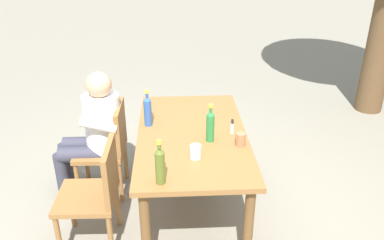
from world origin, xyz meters
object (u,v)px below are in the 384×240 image
object	(u,v)px
chair_near_left	(109,145)
bottle_blue	(148,110)
bottle_olive	(160,165)
backpack_by_near_side	(186,128)
chair_near_right	(96,191)
cup_terracotta	(240,139)
bottle_green	(210,125)
dining_table	(192,144)
table_knife	(232,125)
cup_glass	(196,152)
person_in_white_shirt	(95,129)

from	to	relation	value
chair_near_left	bottle_blue	world-z (taller)	bottle_blue
bottle_olive	backpack_by_near_side	bearing A→B (deg)	172.60
chair_near_right	cup_terracotta	bearing A→B (deg)	97.32
bottle_green	cup_terracotta	distance (m)	0.25
bottle_blue	cup_terracotta	size ratio (longest dim) A/B	3.12
dining_table	backpack_by_near_side	size ratio (longest dim) A/B	3.45
table_knife	cup_glass	bearing A→B (deg)	-34.92
chair_near_right	person_in_white_shirt	distance (m)	0.72
dining_table	bottle_olive	world-z (taller)	bottle_olive
chair_near_right	bottle_blue	distance (m)	0.76
bottle_olive	bottle_blue	xyz separation A→B (m)	(-0.83, -0.12, -0.00)
chair_near_right	backpack_by_near_side	distance (m)	1.69
bottle_olive	backpack_by_near_side	distance (m)	1.95
cup_terracotta	cup_glass	size ratio (longest dim) A/B	1.01
person_in_white_shirt	cup_terracotta	bearing A→B (deg)	65.36
dining_table	bottle_blue	bearing A→B (deg)	-114.86
bottle_olive	bottle_blue	distance (m)	0.84
person_in_white_shirt	bottle_olive	xyz separation A→B (m)	(1.01, 0.61, 0.25)
dining_table	person_in_white_shirt	size ratio (longest dim) A/B	1.30
backpack_by_near_side	cup_glass	bearing A→B (deg)	0.40
backpack_by_near_side	dining_table	bearing A→B (deg)	0.25
bottle_olive	cup_glass	distance (m)	0.39
cup_terracotta	backpack_by_near_side	size ratio (longest dim) A/B	0.23
backpack_by_near_side	chair_near_right	bearing A→B (deg)	-26.07
bottle_olive	cup_terracotta	size ratio (longest dim) A/B	3.14
table_knife	backpack_by_near_side	size ratio (longest dim) A/B	0.54
cup_terracotta	backpack_by_near_side	world-z (taller)	cup_terracotta
bottle_green	cup_glass	world-z (taller)	bottle_green
chair_near_right	person_in_white_shirt	xyz separation A→B (m)	(-0.69, -0.11, 0.17)
person_in_white_shirt	bottle_olive	distance (m)	1.20
person_in_white_shirt	cup_glass	xyz separation A→B (m)	(0.71, 0.85, 0.16)
person_in_white_shirt	backpack_by_near_side	distance (m)	1.24
chair_near_left	bottle_green	distance (m)	1.07
chair_near_left	person_in_white_shirt	size ratio (longest dim) A/B	0.74
chair_near_left	cup_terracotta	world-z (taller)	same
chair_near_right	bottle_green	distance (m)	0.99
bottle_blue	table_knife	distance (m)	0.71
cup_terracotta	bottle_green	bearing A→B (deg)	-109.90
chair_near_right	backpack_by_near_side	size ratio (longest dim) A/B	1.96
dining_table	bottle_blue	world-z (taller)	bottle_blue
chair_near_right	bottle_olive	size ratio (longest dim) A/B	2.76
chair_near_right	cup_glass	size ratio (longest dim) A/B	8.79
bottle_olive	table_knife	size ratio (longest dim) A/B	1.31
bottle_blue	table_knife	xyz separation A→B (m)	(0.05, 0.70, -0.13)
chair_near_right	person_in_white_shirt	size ratio (longest dim) A/B	0.74
bottle_green	backpack_by_near_side	xyz separation A→B (m)	(-1.27, -0.14, -0.69)
chair_near_right	bottle_green	world-z (taller)	bottle_green
bottle_green	backpack_by_near_side	world-z (taller)	bottle_green
dining_table	cup_terracotta	distance (m)	0.44
chair_near_left	cup_glass	world-z (taller)	chair_near_left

